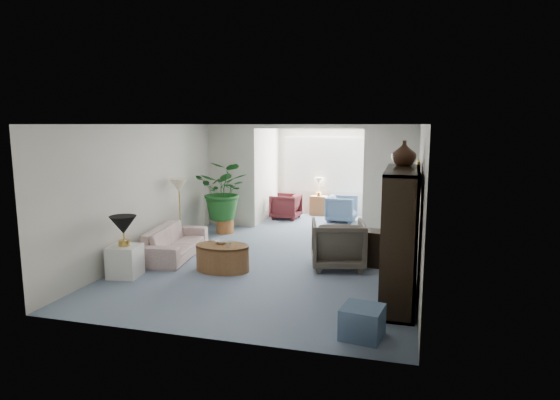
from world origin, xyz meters
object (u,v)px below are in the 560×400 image
(coffee_bowl, at_px, (222,242))
(plant_pot, at_px, (225,226))
(floor_lamp, at_px, (179,186))
(table_lamp, at_px, (123,225))
(entertainment_cabinet, at_px, (400,236))
(sunroom_table, at_px, (319,205))
(sofa, at_px, (175,242))
(end_table, at_px, (125,261))
(coffee_table, at_px, (223,258))
(coffee_cup, at_px, (228,244))
(framed_picture, at_px, (419,176))
(ottoman, at_px, (362,322))
(cabinet_urn, at_px, (404,153))
(side_table_dark, at_px, (379,248))
(sunroom_chair_maroon, at_px, (286,206))
(wingback_chair, at_px, (338,244))
(sunroom_chair_blue, at_px, (342,209))

(coffee_bowl, bearing_deg, plant_pot, 110.83)
(floor_lamp, xyz_separation_m, plant_pot, (0.49, 1.28, -1.09))
(table_lamp, bearing_deg, entertainment_cabinet, 0.84)
(coffee_bowl, height_order, sunroom_table, sunroom_table)
(sofa, relative_size, end_table, 3.68)
(coffee_table, height_order, coffee_cup, coffee_cup)
(floor_lamp, relative_size, sunroom_table, 0.67)
(framed_picture, distance_m, ottoman, 2.87)
(floor_lamp, height_order, coffee_table, floor_lamp)
(floor_lamp, height_order, ottoman, floor_lamp)
(table_lamp, bearing_deg, sunroom_table, 71.54)
(coffee_table, relative_size, plant_pot, 2.37)
(cabinet_urn, bearing_deg, end_table, -172.68)
(end_table, relative_size, sunroom_table, 0.98)
(side_table_dark, height_order, sunroom_chair_maroon, sunroom_chair_maroon)
(coffee_table, height_order, wingback_chair, wingback_chair)
(wingback_chair, bearing_deg, framed_picture, 152.69)
(floor_lamp, relative_size, ottoman, 0.77)
(coffee_cup, height_order, sunroom_chair_maroon, sunroom_chair_maroon)
(wingback_chair, relative_size, plant_pot, 2.32)
(framed_picture, distance_m, end_table, 4.97)
(table_lamp, bearing_deg, floor_lamp, 92.65)
(cabinet_urn, height_order, sunroom_chair_maroon, cabinet_urn)
(table_lamp, distance_m, sunroom_chair_maroon, 5.64)
(end_table, height_order, wingback_chair, wingback_chair)
(coffee_bowl, distance_m, wingback_chair, 2.03)
(sunroom_chair_maroon, bearing_deg, entertainment_cabinet, 33.53)
(coffee_bowl, distance_m, sunroom_chair_blue, 4.83)
(wingback_chair, bearing_deg, floor_lamp, -25.00)
(side_table_dark, distance_m, entertainment_cabinet, 1.84)
(end_table, distance_m, floor_lamp, 2.39)
(sunroom_chair_maroon, bearing_deg, ottoman, 25.75)
(plant_pot, distance_m, sunroom_table, 3.23)
(table_lamp, relative_size, entertainment_cabinet, 0.23)
(coffee_table, xyz_separation_m, plant_pot, (-1.04, 2.70, -0.07))
(sofa, bearing_deg, end_table, 163.88)
(sofa, bearing_deg, entertainment_cabinet, -114.74)
(framed_picture, bearing_deg, floor_lamp, 167.37)
(sunroom_chair_maroon, bearing_deg, floor_lamp, -19.56)
(end_table, height_order, coffee_cup, coffee_cup)
(coffee_table, bearing_deg, plant_pot, 111.05)
(entertainment_cabinet, bearing_deg, coffee_cup, 168.34)
(wingback_chair, bearing_deg, side_table_dark, -169.81)
(floor_lamp, distance_m, sunroom_chair_blue, 4.49)
(end_table, bearing_deg, sunroom_chair_maroon, 76.39)
(floor_lamp, bearing_deg, sunroom_table, 61.70)
(side_table_dark, relative_size, ottoman, 1.35)
(sofa, relative_size, sunroom_chair_blue, 2.61)
(coffee_bowl, xyz_separation_m, sunroom_chair_blue, (1.45, 4.61, -0.14))
(sunroom_table, bearing_deg, sunroom_chair_maroon, -135.00)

